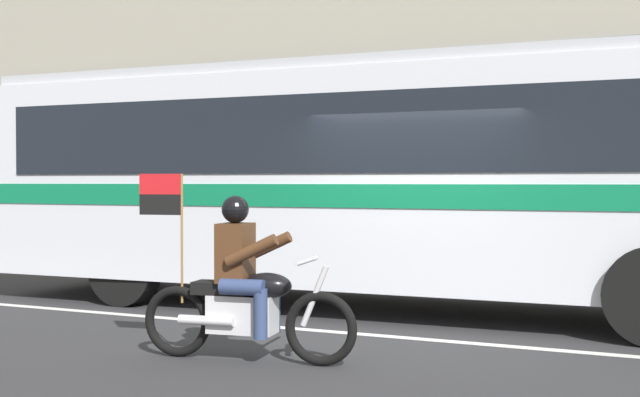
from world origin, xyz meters
TOP-DOWN VIEW (x-y plane):
  - ground_plane at (0.00, 0.00)m, footprint 60.00×60.00m
  - sidewalk_curb at (0.00, 5.10)m, footprint 28.00×3.80m
  - lane_center_stripe at (0.00, -0.60)m, footprint 26.60×0.14m
  - office_building_facade at (0.00, 7.39)m, footprint 28.00×0.89m
  - transit_bus at (-0.57, 1.19)m, footprint 11.55×2.86m
  - motorcycle_with_rider at (-0.93, -2.31)m, footprint 2.18×0.69m
  - fire_hydrant at (-4.33, 3.92)m, footprint 0.22×0.30m

SIDE VIEW (x-z plane):
  - ground_plane at x=0.00m, z-range 0.00..0.00m
  - lane_center_stripe at x=0.00m, z-range 0.00..0.01m
  - sidewalk_curb at x=0.00m, z-range 0.00..0.15m
  - fire_hydrant at x=-4.33m, z-range 0.14..0.89m
  - motorcycle_with_rider at x=-0.93m, z-range -0.22..1.55m
  - transit_bus at x=-0.57m, z-range 0.27..3.49m
  - office_building_facade at x=0.00m, z-range 0.01..10.51m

